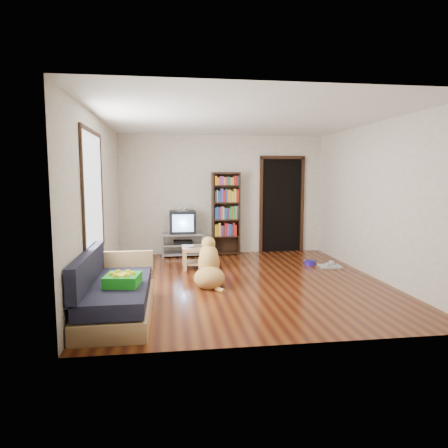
{
  "coord_description": "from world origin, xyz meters",
  "views": [
    {
      "loc": [
        -1.2,
        -6.27,
        1.71
      ],
      "look_at": [
        -0.26,
        0.42,
        0.9
      ],
      "focal_mm": 32.0,
      "sensor_mm": 36.0,
      "label": 1
    }
  ],
  "objects": [
    {
      "name": "wall_left",
      "position": [
        -2.25,
        0.0,
        1.3
      ],
      "size": [
        0.0,
        5.0,
        5.0
      ],
      "primitive_type": "plane",
      "rotation": [
        1.57,
        0.0,
        1.57
      ],
      "color": "beige",
      "rests_on": "ground"
    },
    {
      "name": "coffee_table",
      "position": [
        -0.68,
        1.08,
        0.28
      ],
      "size": [
        0.55,
        0.55,
        0.4
      ],
      "color": "tan",
      "rests_on": "ground"
    },
    {
      "name": "dog",
      "position": [
        -0.58,
        -0.15,
        0.28
      ],
      "size": [
        0.51,
        0.94,
        0.77
      ],
      "color": "tan",
      "rests_on": "ground"
    },
    {
      "name": "wall_right",
      "position": [
        2.25,
        0.0,
        1.3
      ],
      "size": [
        0.0,
        5.0,
        5.0
      ],
      "primitive_type": "plane",
      "rotation": [
        1.57,
        0.0,
        -1.57
      ],
      "color": "beige",
      "rests_on": "ground"
    },
    {
      "name": "wall_front",
      "position": [
        0.0,
        -2.5,
        1.3
      ],
      "size": [
        4.5,
        0.0,
        4.5
      ],
      "primitive_type": "plane",
      "rotation": [
        -1.57,
        0.0,
        0.0
      ],
      "color": "beige",
      "rests_on": "ground"
    },
    {
      "name": "crt_tv",
      "position": [
        -0.9,
        2.27,
        0.74
      ],
      "size": [
        0.55,
        0.52,
        0.58
      ],
      "color": "black",
      "rests_on": "tv_stand"
    },
    {
      "name": "grey_rag",
      "position": [
        1.82,
        0.78,
        0.01
      ],
      "size": [
        0.43,
        0.36,
        0.03
      ],
      "primitive_type": "cube",
      "rotation": [
        0.0,
        0.0,
        -0.1
      ],
      "color": "#A5A5A5",
      "rests_on": "ground"
    },
    {
      "name": "bookshelf",
      "position": [
        0.05,
        2.34,
        1.0
      ],
      "size": [
        0.6,
        0.3,
        1.8
      ],
      "color": "black",
      "rests_on": "ground"
    },
    {
      "name": "green_cushion",
      "position": [
        -1.75,
        -1.53,
        0.49
      ],
      "size": [
        0.44,
        0.44,
        0.13
      ],
      "primitive_type": "cube",
      "rotation": [
        0.0,
        0.0,
        -0.14
      ],
      "color": "green",
      "rests_on": "sofa"
    },
    {
      "name": "ground",
      "position": [
        0.0,
        0.0,
        0.0
      ],
      "size": [
        5.0,
        5.0,
        0.0
      ],
      "primitive_type": "plane",
      "color": "#602C10",
      "rests_on": "ground"
    },
    {
      "name": "window",
      "position": [
        -2.23,
        -0.5,
        1.5
      ],
      "size": [
        0.03,
        1.46,
        1.7
      ],
      "color": "white",
      "rests_on": "wall_left"
    },
    {
      "name": "tv_stand",
      "position": [
        -0.9,
        2.25,
        0.27
      ],
      "size": [
        0.9,
        0.45,
        0.5
      ],
      "color": "#99999E",
      "rests_on": "ground"
    },
    {
      "name": "doorway",
      "position": [
        1.35,
        2.48,
        1.12
      ],
      "size": [
        1.03,
        0.05,
        2.19
      ],
      "color": "black",
      "rests_on": "wall_back"
    },
    {
      "name": "ceiling",
      "position": [
        0.0,
        0.0,
        2.6
      ],
      "size": [
        5.0,
        5.0,
        0.0
      ],
      "primitive_type": "plane",
      "rotation": [
        3.14,
        0.0,
        0.0
      ],
      "color": "white",
      "rests_on": "ground"
    },
    {
      "name": "dog_bowl",
      "position": [
        1.52,
        1.03,
        0.04
      ],
      "size": [
        0.22,
        0.22,
        0.08
      ],
      "primitive_type": "cylinder",
      "color": "#27148F",
      "rests_on": "ground"
    },
    {
      "name": "sofa",
      "position": [
        -1.87,
        -1.38,
        0.26
      ],
      "size": [
        0.8,
        1.8,
        0.8
      ],
      "color": "tan",
      "rests_on": "ground"
    },
    {
      "name": "laptop",
      "position": [
        -0.68,
        1.05,
        0.41
      ],
      "size": [
        0.37,
        0.32,
        0.02
      ],
      "primitive_type": "imported",
      "rotation": [
        0.0,
        0.0,
        0.46
      ],
      "color": "silver",
      "rests_on": "coffee_table"
    },
    {
      "name": "wall_back",
      "position": [
        0.0,
        2.5,
        1.3
      ],
      "size": [
        4.5,
        0.0,
        4.5
      ],
      "primitive_type": "plane",
      "rotation": [
        1.57,
        0.0,
        0.0
      ],
      "color": "beige",
      "rests_on": "ground"
    }
  ]
}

